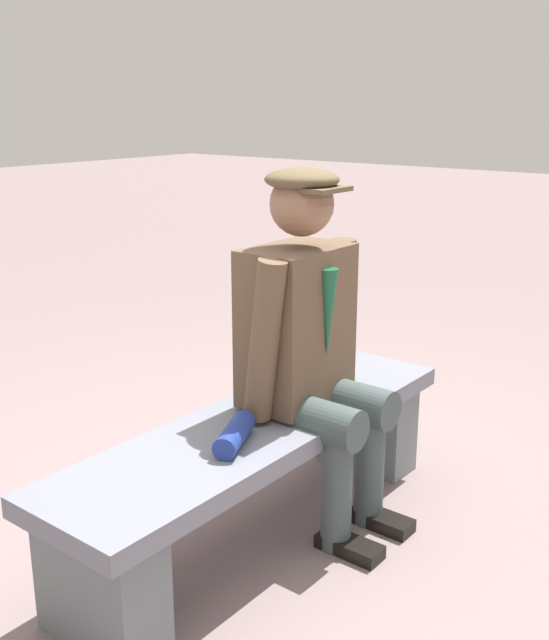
{
  "coord_description": "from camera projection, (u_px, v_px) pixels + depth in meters",
  "views": [
    {
      "loc": [
        1.91,
        1.58,
        1.54
      ],
      "look_at": [
        -0.08,
        0.0,
        0.81
      ],
      "focal_mm": 42.67,
      "sensor_mm": 36.0,
      "label": 1
    }
  ],
  "objects": [
    {
      "name": "seated_man",
      "position": [
        309.0,
        337.0,
        2.73
      ],
      "size": [
        0.56,
        0.58,
        1.32
      ],
      "color": "brown",
      "rests_on": "ground"
    },
    {
      "name": "rolled_magazine",
      "position": [
        234.0,
        435.0,
        2.48
      ],
      "size": [
        0.25,
        0.17,
        0.08
      ],
      "primitive_type": "cylinder",
      "rotation": [
        0.0,
        1.57,
        0.43
      ],
      "color": "navy",
      "rests_on": "bench"
    },
    {
      "name": "ground_plane",
      "position": [
        260.0,
        534.0,
        2.81
      ],
      "size": [
        30.0,
        30.0,
        0.0
      ],
      "primitive_type": "plane",
      "color": "gray"
    },
    {
      "name": "bench",
      "position": [
        260.0,
        459.0,
        2.72
      ],
      "size": [
        1.75,
        0.48,
        0.46
      ],
      "color": "slate",
      "rests_on": "ground"
    }
  ]
}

